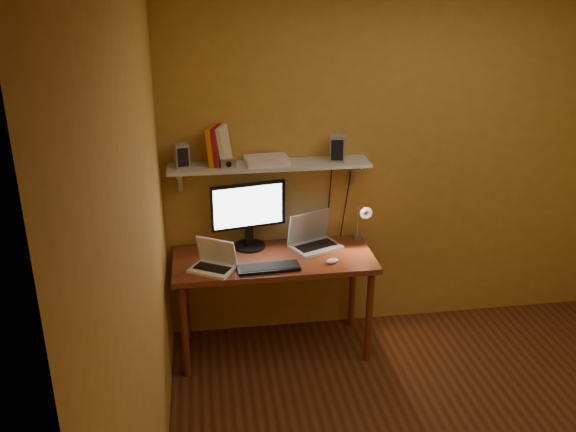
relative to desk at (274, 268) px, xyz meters
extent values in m
cube|color=gold|center=(0.95, 0.33, 0.64)|extent=(3.40, 0.02, 2.60)
cube|color=gold|center=(-0.76, -1.28, 0.64)|extent=(0.02, 3.20, 2.60)
cube|color=maroon|center=(0.00, 0.00, 0.07)|extent=(1.40, 0.60, 0.04)
cylinder|color=maroon|center=(-0.64, -0.24, -0.31)|extent=(0.05, 0.05, 0.71)
cylinder|color=maroon|center=(0.64, -0.24, -0.31)|extent=(0.05, 0.05, 0.71)
cylinder|color=maroon|center=(-0.64, 0.24, -0.31)|extent=(0.05, 0.05, 0.71)
cylinder|color=maroon|center=(0.64, 0.24, -0.31)|extent=(0.05, 0.05, 0.71)
cube|color=silver|center=(0.00, 0.19, 0.70)|extent=(1.40, 0.25, 0.02)
cube|color=silver|center=(-0.62, 0.30, 0.60)|extent=(0.03, 0.03, 0.18)
cube|color=silver|center=(0.62, 0.30, 0.60)|extent=(0.03, 0.03, 0.18)
cylinder|color=black|center=(-0.15, 0.19, 0.09)|extent=(0.27, 0.27, 0.02)
cube|color=black|center=(-0.15, 0.19, 0.18)|extent=(0.06, 0.05, 0.17)
cube|color=black|center=(-0.15, 0.19, 0.41)|extent=(0.53, 0.13, 0.33)
cube|color=white|center=(-0.15, 0.18, 0.41)|extent=(0.49, 0.10, 0.29)
cube|color=gray|center=(0.32, 0.10, 0.10)|extent=(0.40, 0.35, 0.02)
cube|color=black|center=(0.32, 0.10, 0.11)|extent=(0.32, 0.23, 0.00)
cube|color=gray|center=(0.28, 0.19, 0.22)|extent=(0.33, 0.19, 0.24)
cube|color=#111B37|center=(0.28, 0.19, 0.22)|extent=(0.29, 0.15, 0.20)
cube|color=white|center=(-0.43, -0.15, 0.10)|extent=(0.34, 0.31, 0.02)
cube|color=black|center=(-0.43, -0.15, 0.11)|extent=(0.26, 0.21, 0.00)
cube|color=white|center=(-0.40, -0.09, 0.20)|extent=(0.27, 0.20, 0.19)
cube|color=black|center=(-0.40, -0.09, 0.20)|extent=(0.24, 0.17, 0.16)
cube|color=black|center=(-0.06, -0.19, 0.10)|extent=(0.42, 0.16, 0.02)
ellipsoid|color=white|center=(0.39, -0.15, 0.10)|extent=(0.10, 0.08, 0.03)
cube|color=silver|center=(0.66, 0.24, 0.08)|extent=(0.05, 0.06, 0.08)
cylinder|color=silver|center=(0.66, 0.24, 0.23)|extent=(0.02, 0.02, 0.28)
cylinder|color=silver|center=(0.66, 0.16, 0.37)|extent=(0.01, 0.16, 0.01)
cone|color=silver|center=(0.66, 0.08, 0.37)|extent=(0.09, 0.09, 0.09)
sphere|color=#FFE0A5|center=(0.66, 0.06, 0.37)|extent=(0.04, 0.04, 0.04)
cube|color=gray|center=(-0.59, 0.19, 0.79)|extent=(0.11, 0.11, 0.16)
cube|color=gray|center=(0.47, 0.18, 0.80)|extent=(0.12, 0.12, 0.18)
cube|color=orange|center=(-0.38, 0.22, 0.84)|extent=(0.11, 0.19, 0.27)
cube|color=maroon|center=(-0.34, 0.22, 0.84)|extent=(0.11, 0.19, 0.27)
cube|color=#F6ECC0|center=(-0.31, 0.22, 0.84)|extent=(0.12, 0.19, 0.27)
cube|color=silver|center=(-0.28, 0.13, 0.74)|extent=(0.11, 0.03, 0.06)
cylinder|color=black|center=(-0.28, 0.11, 0.74)|extent=(0.04, 0.02, 0.04)
cube|color=white|center=(-0.02, 0.19, 0.73)|extent=(0.31, 0.22, 0.05)
camera|label=1|loc=(-0.47, -3.82, 1.92)|focal=38.00mm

